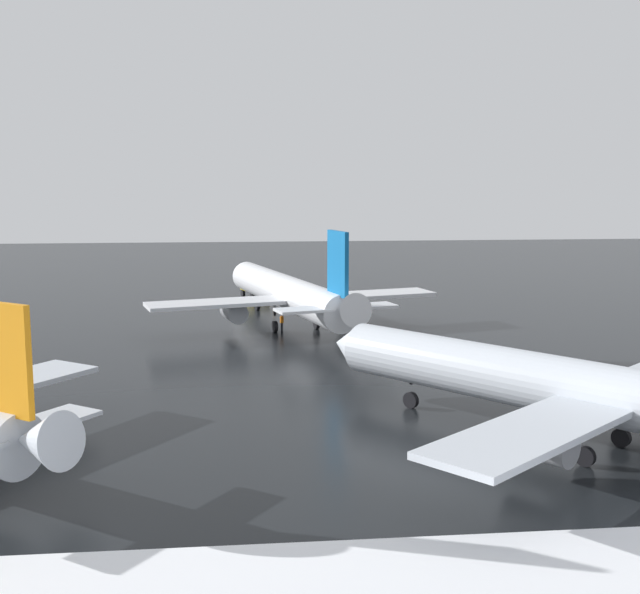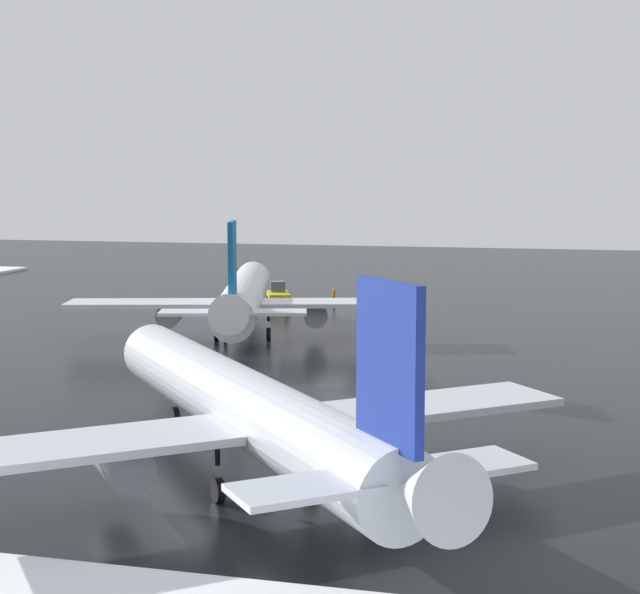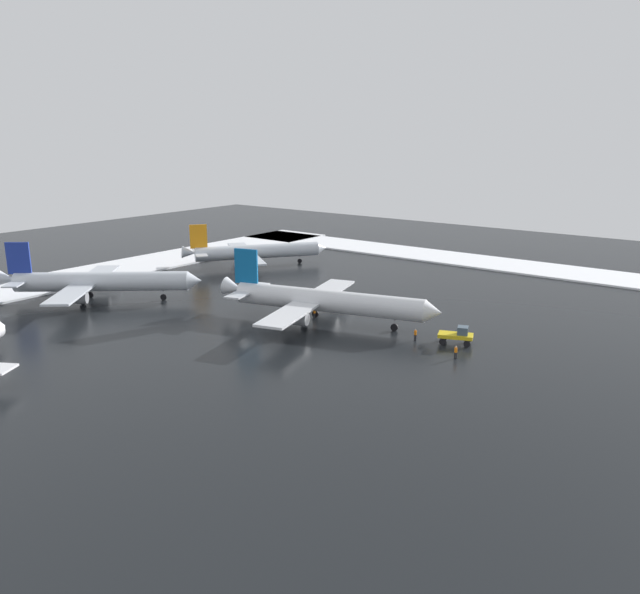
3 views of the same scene
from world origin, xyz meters
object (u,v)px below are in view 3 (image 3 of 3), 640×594
object	(u,v)px
airplane_parked_starboard	(323,301)
airplane_foreground_jet	(254,252)
pushback_tug	(457,335)
airplane_distant_tail	(97,282)
ground_crew_by_nose_gear	(456,351)
ground_crew_near_tug	(314,312)
ground_crew_mid_apron	(415,334)

from	to	relation	value
airplane_parked_starboard	airplane_foreground_jet	size ratio (longest dim) A/B	1.27
pushback_tug	airplane_distant_tail	bearing A→B (deg)	174.97
airplane_distant_tail	ground_crew_by_nose_gear	bearing A→B (deg)	-29.78
ground_crew_near_tug	pushback_tug	bearing A→B (deg)	-65.55
airplane_distant_tail	ground_crew_by_nose_gear	xyz separation A→B (m)	(-10.47, 61.06, -2.41)
airplane_foreground_jet	pushback_tug	xyz separation A→B (m)	(21.65, 57.53, -1.83)
airplane_parked_starboard	airplane_foreground_jet	distance (m)	44.50
airplane_distant_tail	pushback_tug	size ratio (longest dim) A/B	5.61
airplane_parked_starboard	ground_crew_by_nose_gear	distance (m)	23.14
airplane_foreground_jet	airplane_distant_tail	world-z (taller)	airplane_distant_tail
airplane_parked_starboard	airplane_distant_tail	world-z (taller)	airplane_parked_starboard
ground_crew_by_nose_gear	airplane_distant_tail	bearing A→B (deg)	-86.91
airplane_parked_starboard	ground_crew_mid_apron	size ratio (longest dim) A/B	20.17
airplane_distant_tail	pushback_tug	distance (m)	60.88
airplane_foreground_jet	ground_crew_near_tug	bearing A→B (deg)	-88.16
airplane_parked_starboard	pushback_tug	distance (m)	20.85
ground_crew_near_tug	ground_crew_by_nose_gear	distance (m)	25.42
ground_crew_by_nose_gear	pushback_tug	bearing A→B (deg)	-163.53
airplane_parked_starboard	ground_crew_mid_apron	distance (m)	15.58
airplane_distant_tail	ground_crew_by_nose_gear	world-z (taller)	airplane_distant_tail
airplane_foreground_jet	ground_crew_near_tug	xyz separation A→B (m)	(23.85, 34.68, -2.15)
pushback_tug	ground_crew_mid_apron	xyz separation A→B (m)	(2.32, -5.15, -0.31)
airplane_parked_starboard	ground_crew_by_nose_gear	world-z (taller)	airplane_parked_starboard
airplane_distant_tail	ground_crew_mid_apron	size ratio (longest dim) A/B	16.66
airplane_distant_tail	airplane_parked_starboard	bearing A→B (deg)	-20.79
ground_crew_mid_apron	ground_crew_by_nose_gear	xyz separation A→B (m)	(3.20, 7.51, 0.00)
airplane_foreground_jet	airplane_distant_tail	xyz separation A→B (m)	(37.64, -1.17, 0.26)
pushback_tug	ground_crew_mid_apron	distance (m)	5.66
airplane_distant_tail	ground_crew_near_tug	xyz separation A→B (m)	(-13.80, 35.85, -2.41)
airplane_foreground_jet	ground_crew_mid_apron	size ratio (longest dim) A/B	15.85
ground_crew_mid_apron	ground_crew_near_tug	bearing A→B (deg)	32.89
ground_crew_mid_apron	ground_crew_by_nose_gear	size ratio (longest dim) A/B	1.00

